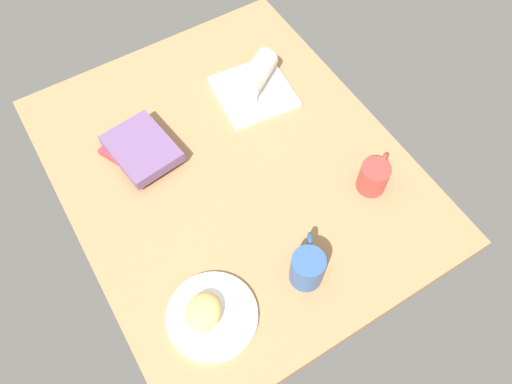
{
  "coord_description": "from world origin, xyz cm",
  "views": [
    {
      "loc": [
        69.31,
        -34.63,
        122.1
      ],
      "look_at": [
        12.08,
        0.48,
        7.0
      ],
      "focal_mm": 35.39,
      "sensor_mm": 36.0,
      "label": 1
    }
  ],
  "objects": [
    {
      "name": "coffee_mug",
      "position": [
        25.07,
        29.41,
        8.51
      ],
      "size": [
        8.17,
        12.01,
        8.82
      ],
      "color": "#B23833",
      "rests_on": "dining_table"
    },
    {
      "name": "breakfast_wrap",
      "position": [
        -22.17,
        22.13,
        9.12
      ],
      "size": [
        13.75,
        15.87,
        7.04
      ],
      "primitive_type": "cylinder",
      "rotation": [
        1.57,
        0.0,
        3.72
      ],
      "color": "beige",
      "rests_on": "square_plate"
    },
    {
      "name": "scone_pastry",
      "position": [
        33.39,
        -26.87,
        7.69
      ],
      "size": [
        12.43,
        12.68,
        4.58
      ],
      "primitive_type": "ellipsoid",
      "rotation": [
        0.0,
        0.0,
        5.36
      ],
      "color": "tan",
      "rests_on": "round_plate"
    },
    {
      "name": "second_mug",
      "position": [
        37.23,
        -0.55,
        9.2
      ],
      "size": [
        11.85,
        10.46,
        10.2
      ],
      "color": "#2D518C",
      "rests_on": "dining_table"
    },
    {
      "name": "sauce_cup",
      "position": [
        -16.52,
        15.44,
        6.73
      ],
      "size": [
        5.07,
        5.07,
        2.09
      ],
      "color": "silver",
      "rests_on": "square_plate"
    },
    {
      "name": "dining_table",
      "position": [
        0.0,
        0.0,
        2.0
      ],
      "size": [
        110.0,
        90.0,
        4.0
      ],
      "primitive_type": "cube",
      "color": "#9E754C",
      "rests_on": "ground"
    },
    {
      "name": "square_plate",
      "position": [
        -19.66,
        19.16,
        4.8
      ],
      "size": [
        23.86,
        23.86,
        1.6
      ],
      "primitive_type": "cube",
      "rotation": [
        0.0,
        0.0,
        -0.11
      ],
      "color": "white",
      "rests_on": "dining_table"
    },
    {
      "name": "book_stack",
      "position": [
        -16.59,
        -19.67,
        6.8
      ],
      "size": [
        23.69,
        19.81,
        5.31
      ],
      "color": "#A53338",
      "rests_on": "dining_table"
    },
    {
      "name": "round_plate",
      "position": [
        34.4,
        -25.33,
        4.7
      ],
      "size": [
        21.7,
        21.7,
        1.4
      ],
      "primitive_type": "cylinder",
      "color": "white",
      "rests_on": "dining_table"
    }
  ]
}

